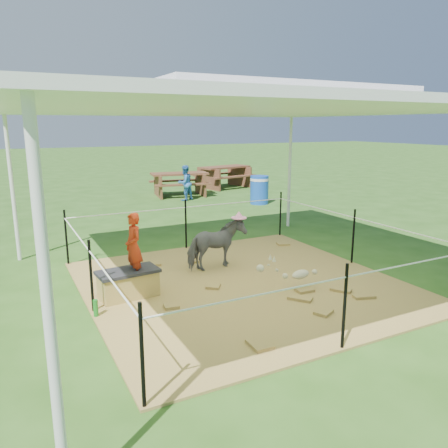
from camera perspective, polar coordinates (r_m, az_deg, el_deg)
name	(u,v)px	position (r m, az deg, el deg)	size (l,w,h in m)	color
ground	(242,285)	(6.85, 2.32, -7.95)	(90.00, 90.00, 0.00)	#2D5919
hay_patch	(242,284)	(6.84, 2.32, -7.84)	(4.60, 4.60, 0.03)	brown
canopy_tent	(243,106)	(6.41, 2.54, 15.17)	(6.30, 6.30, 2.90)	silver
rope_fence	(242,245)	(6.65, 2.37, -2.76)	(4.54, 4.54, 1.00)	black
straw_bale	(128,285)	(6.41, -12.37, -7.77)	(0.80, 0.40, 0.35)	olive
dark_cloth	(128,272)	(6.34, -12.46, -6.08)	(0.85, 0.44, 0.04)	black
woman	(133,240)	(6.24, -11.77, -2.00)	(0.35, 0.23, 0.96)	red
green_bottle	(96,308)	(5.92, -16.41, -10.48)	(0.06, 0.06, 0.22)	#1A771F
pony	(216,245)	(7.36, -1.02, -2.74)	(0.46, 1.00, 0.84)	#4F4F54
pink_hat	(216,217)	(7.25, -1.03, 0.94)	(0.26, 0.26, 0.12)	#FA91C4
foal	(301,273)	(6.64, 9.97, -6.27)	(0.90, 0.50, 0.50)	#C7BA91
trash_barrel	(259,190)	(13.73, 4.64, 4.47)	(0.57, 0.57, 0.88)	blue
picnic_table_near	(180,184)	(15.34, -5.83, 5.19)	(1.93, 1.40, 0.81)	brown
picnic_table_far	(224,177)	(17.27, 0.05, 6.17)	(2.02, 1.46, 0.84)	brown
distant_person	(185,183)	(14.34, -5.13, 5.36)	(0.56, 0.43, 1.15)	#3271BE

